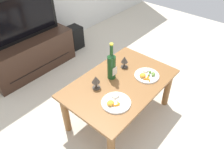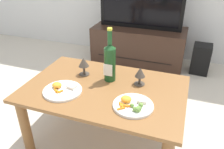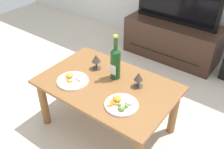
{
  "view_description": "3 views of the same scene",
  "coord_description": "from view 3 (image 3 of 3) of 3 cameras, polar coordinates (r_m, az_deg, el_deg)",
  "views": [
    {
      "loc": [
        -1.25,
        -0.95,
        1.86
      ],
      "look_at": [
        -0.05,
        0.07,
        0.58
      ],
      "focal_mm": 33.76,
      "sensor_mm": 36.0,
      "label": 1
    },
    {
      "loc": [
        0.5,
        -1.25,
        1.33
      ],
      "look_at": [
        0.05,
        0.02,
        0.59
      ],
      "focal_mm": 36.3,
      "sensor_mm": 36.0,
      "label": 2
    },
    {
      "loc": [
        1.04,
        -1.32,
        1.77
      ],
      "look_at": [
        0.02,
        0.04,
        0.58
      ],
      "focal_mm": 41.35,
      "sensor_mm": 36.0,
      "label": 3
    }
  ],
  "objects": [
    {
      "name": "ground_plane",
      "position": [
        2.44,
        -0.96,
        -11.33
      ],
      "size": [
        6.4,
        6.4,
        0.0
      ],
      "primitive_type": "plane",
      "color": "beige"
    },
    {
      "name": "dining_table",
      "position": [
        2.17,
        -1.06,
        -3.94
      ],
      "size": [
        1.11,
        0.73,
        0.49
      ],
      "color": "brown",
      "rests_on": "ground_plane"
    },
    {
      "name": "tv_stand",
      "position": [
        3.42,
        13.18,
        7.5
      ],
      "size": [
        1.18,
        0.5,
        0.47
      ],
      "color": "#382319",
      "rests_on": "ground_plane"
    },
    {
      "name": "wine_bottle",
      "position": [
        2.1,
        0.84,
        2.77
      ],
      "size": [
        0.08,
        0.08,
        0.39
      ],
      "color": "#19471E",
      "rests_on": "dining_table"
    },
    {
      "name": "goblet_left",
      "position": [
        2.25,
        -3.52,
        3.39
      ],
      "size": [
        0.08,
        0.08,
        0.14
      ],
      "color": "#473D33",
      "rests_on": "dining_table"
    },
    {
      "name": "goblet_right",
      "position": [
        2.04,
        5.9,
        -0.63
      ],
      "size": [
        0.08,
        0.08,
        0.13
      ],
      "color": "#473D33",
      "rests_on": "dining_table"
    },
    {
      "name": "dinner_plate_left",
      "position": [
        2.16,
        -8.72,
        -1.24
      ],
      "size": [
        0.26,
        0.26,
        0.05
      ],
      "color": "white",
      "rests_on": "dining_table"
    },
    {
      "name": "dinner_plate_right",
      "position": [
        1.9,
        2.03,
        -6.57
      ],
      "size": [
        0.25,
        0.25,
        0.05
      ],
      "color": "white",
      "rests_on": "dining_table"
    }
  ]
}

